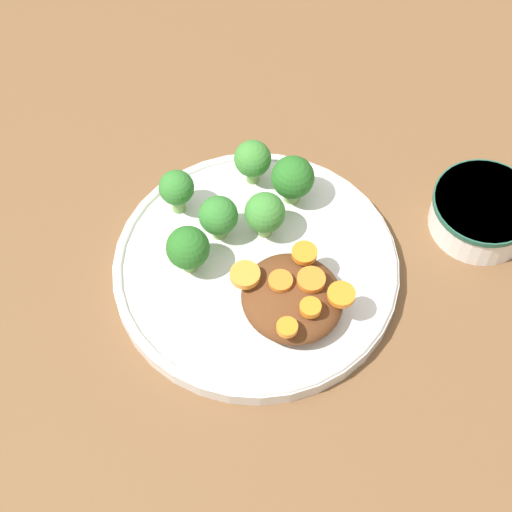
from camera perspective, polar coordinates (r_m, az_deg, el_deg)
The scene contains 17 objects.
ground_plane at distance 0.83m, azimuth -0.00°, elevation -1.18°, with size 4.00×4.00×0.00m, color brown.
plate at distance 0.82m, azimuth -0.00°, elevation -0.78°, with size 0.27×0.27×0.02m.
dip_bowl at distance 0.87m, azimuth 14.86°, elevation 2.93°, with size 0.10×0.10×0.04m.
stew_mound at distance 0.77m, azimuth 2.48°, elevation -2.79°, with size 0.10×0.09×0.03m, color #5B3319.
broccoli_floret_0 at distance 0.81m, azimuth -2.52°, elevation 2.66°, with size 0.04×0.04×0.05m.
broccoli_floret_1 at distance 0.83m, azimuth -5.32°, elevation 4.48°, with size 0.03×0.03×0.05m.
broccoli_floret_2 at distance 0.84m, azimuth -0.23°, elevation 6.45°, with size 0.04×0.04×0.05m.
broccoli_floret_3 at distance 0.83m, azimuth 2.46°, elevation 5.20°, with size 0.04×0.04×0.06m.
broccoli_floret_4 at distance 0.79m, azimuth -4.56°, elevation 0.50°, with size 0.04×0.04×0.05m.
broccoli_floret_5 at distance 0.81m, azimuth 0.60°, elevation 2.86°, with size 0.04×0.04×0.05m.
carrot_slice_0 at distance 0.75m, azimuth 3.61°, elevation -3.48°, with size 0.02×0.02×0.01m, color orange.
carrot_slice_1 at distance 0.74m, azimuth 2.09°, elevation -4.77°, with size 0.02×0.02×0.01m, color orange.
carrot_slice_2 at distance 0.76m, azimuth -0.73°, elevation -1.26°, with size 0.03×0.03×0.01m, color orange.
carrot_slice_3 at distance 0.78m, azimuth 3.25°, elevation 0.20°, with size 0.02×0.02×0.01m, color orange.
carrot_slice_4 at distance 0.76m, azimuth 3.70°, elevation -1.59°, with size 0.03×0.03×0.01m, color orange.
carrot_slice_5 at distance 0.76m, azimuth 1.65°, elevation -1.67°, with size 0.02×0.02×0.01m, color orange.
carrot_slice_6 at distance 0.76m, azimuth 5.71°, elevation -2.58°, with size 0.03×0.03×0.01m, color orange.
Camera 1 is at (-0.35, 0.25, 0.71)m, focal length 60.00 mm.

